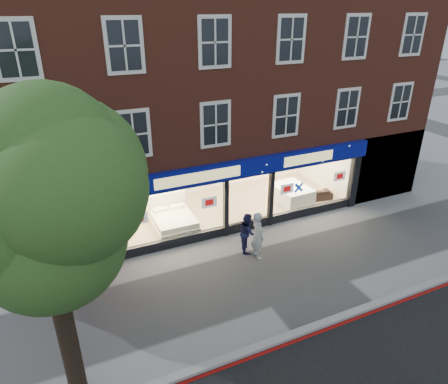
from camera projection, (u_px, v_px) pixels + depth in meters
ground at (287, 268)px, 14.60m from camera, size 120.00×120.00×0.00m
kerb_line at (342, 324)px, 12.04m from camera, size 60.00×0.10×0.01m
kerb_stone at (338, 318)px, 12.18m from camera, size 60.00×0.25×0.12m
showroom_floor at (227, 207)px, 18.90m from camera, size 11.00×4.50×0.10m
building at (211, 57)px, 17.47m from camera, size 19.00×8.26×10.30m
street_tree at (37, 217)px, 7.85m from camera, size 4.00×3.20×6.60m
display_bed at (173, 220)px, 16.93m from camera, size 1.79×2.14×1.20m
bedside_table at (130, 212)px, 17.72m from camera, size 0.57×0.57×0.55m
mattress_stack at (291, 194)px, 19.26m from camera, size 1.56×1.94×0.74m
sofa at (314, 194)px, 19.47m from camera, size 1.86×1.02×0.51m
a_board at (99, 263)px, 14.16m from camera, size 0.55×0.36×0.84m
pedestrian_grey at (258, 235)px, 14.87m from camera, size 0.48×0.70×1.89m
pedestrian_blue at (247, 232)px, 15.33m from camera, size 0.82×0.93×1.60m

